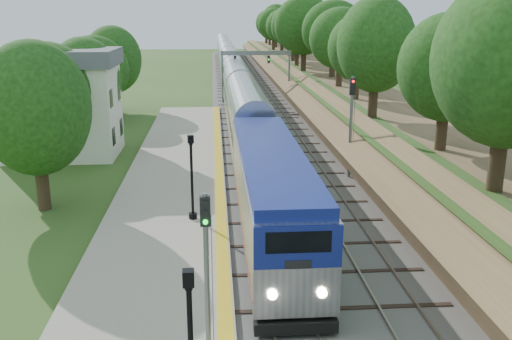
{
  "coord_description": "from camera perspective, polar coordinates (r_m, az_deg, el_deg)",
  "views": [
    {
      "loc": [
        -2.59,
        -13.49,
        10.61
      ],
      "look_at": [
        -0.5,
        14.59,
        2.8
      ],
      "focal_mm": 40.0,
      "sensor_mm": 36.0,
      "label": 1
    }
  ],
  "objects": [
    {
      "name": "platform",
      "position": [
        31.38,
        -8.8,
        -4.08
      ],
      "size": [
        6.4,
        68.0,
        0.38
      ],
      "primitive_type": "cube",
      "color": "gray",
      "rests_on": "ground"
    },
    {
      "name": "station_building",
      "position": [
        45.43,
        -18.87,
        6.43
      ],
      "size": [
        8.6,
        6.6,
        8.0
      ],
      "color": "white",
      "rests_on": "ground"
    },
    {
      "name": "trackbed",
      "position": [
        74.38,
        -0.68,
        7.36
      ],
      "size": [
        9.5,
        170.0,
        0.28
      ],
      "color": "#4C4944",
      "rests_on": "ground"
    },
    {
      "name": "signal_farside",
      "position": [
        37.27,
        9.5,
        5.29
      ],
      "size": [
        0.36,
        0.29,
        6.58
      ],
      "color": "slate",
      "rests_on": "ground"
    },
    {
      "name": "lamppost_far",
      "position": [
        28.97,
        -6.42,
        -1.21
      ],
      "size": [
        0.43,
        0.43,
        4.37
      ],
      "color": "black",
      "rests_on": "platform"
    },
    {
      "name": "signal_gantry",
      "position": [
        68.91,
        -0.02,
        10.69
      ],
      "size": [
        8.4,
        0.38,
        6.2
      ],
      "color": "slate",
      "rests_on": "ground"
    },
    {
      "name": "signal_platform",
      "position": [
        17.1,
        -4.98,
        -8.78
      ],
      "size": [
        0.31,
        0.24,
        5.23
      ],
      "color": "slate",
      "rests_on": "platform"
    },
    {
      "name": "trees_behind_platform",
      "position": [
        35.74,
        -18.14,
        4.94
      ],
      "size": [
        7.82,
        53.32,
        7.21
      ],
      "color": "#332316",
      "rests_on": "ground"
    },
    {
      "name": "embankment",
      "position": [
        75.12,
        5.77,
        8.81
      ],
      "size": [
        10.64,
        170.0,
        11.7
      ],
      "color": "brown",
      "rests_on": "ground"
    },
    {
      "name": "train",
      "position": [
        84.16,
        -2.5,
        9.75
      ],
      "size": [
        2.9,
        136.22,
        4.26
      ],
      "color": "black",
      "rests_on": "trackbed"
    },
    {
      "name": "yellow_stripe",
      "position": [
        31.21,
        -3.59,
        -3.65
      ],
      "size": [
        0.55,
        68.0,
        0.01
      ],
      "primitive_type": "cube",
      "color": "gold",
      "rests_on": "platform"
    }
  ]
}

